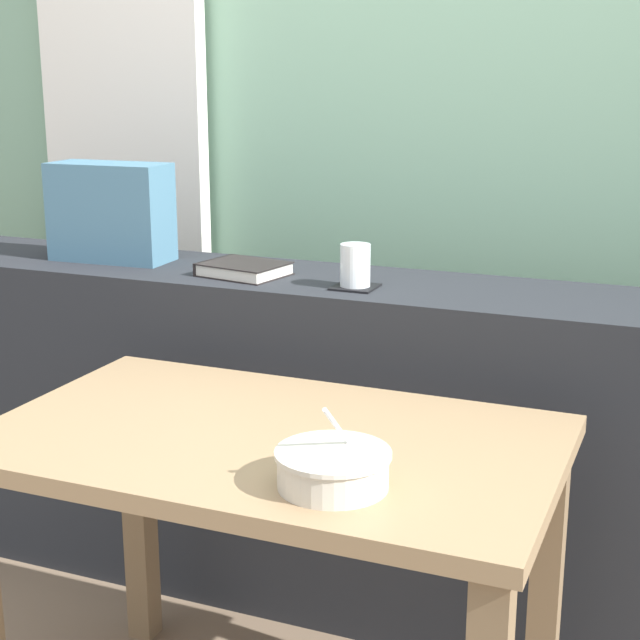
% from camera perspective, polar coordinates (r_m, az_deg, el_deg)
% --- Properties ---
extents(outdoor_backdrop, '(4.80, 0.08, 2.80)m').
position_cam_1_polar(outdoor_backdrop, '(2.82, 6.57, 15.46)').
color(outdoor_backdrop, '#84B293').
rests_on(outdoor_backdrop, ground).
extents(curtain_left_panel, '(0.56, 0.06, 2.50)m').
position_cam_1_polar(curtain_left_panel, '(3.14, -11.55, 12.44)').
color(curtain_left_panel, silver).
rests_on(curtain_left_panel, ground).
extents(dark_console_ledge, '(2.80, 0.39, 0.85)m').
position_cam_1_polar(dark_console_ledge, '(2.47, 2.33, -7.42)').
color(dark_console_ledge, '#23262B').
rests_on(dark_console_ledge, ground).
extents(breakfast_table, '(1.06, 0.65, 0.70)m').
position_cam_1_polar(breakfast_table, '(1.85, -2.88, -10.10)').
color(breakfast_table, '#826849').
rests_on(breakfast_table, ground).
extents(coaster_square, '(0.10, 0.10, 0.00)m').
position_cam_1_polar(coaster_square, '(2.27, 2.09, 1.96)').
color(coaster_square, black).
rests_on(coaster_square, dark_console_ledge).
extents(juice_glass, '(0.07, 0.07, 0.10)m').
position_cam_1_polar(juice_glass, '(2.26, 2.10, 3.13)').
color(juice_glass, white).
rests_on(juice_glass, coaster_square).
extents(closed_book, '(0.22, 0.19, 0.03)m').
position_cam_1_polar(closed_book, '(2.42, -4.55, 3.03)').
color(closed_book, black).
rests_on(closed_book, dark_console_ledge).
extents(throw_pillow, '(0.33, 0.15, 0.26)m').
position_cam_1_polar(throw_pillow, '(2.65, -12.26, 6.26)').
color(throw_pillow, '#426B84').
rests_on(throw_pillow, dark_console_ledge).
extents(soup_bowl, '(0.19, 0.19, 0.15)m').
position_cam_1_polar(soup_bowl, '(1.57, 0.78, -8.77)').
color(soup_bowl, beige).
rests_on(soup_bowl, breakfast_table).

